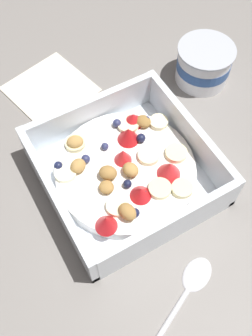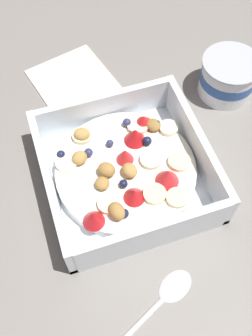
# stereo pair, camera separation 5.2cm
# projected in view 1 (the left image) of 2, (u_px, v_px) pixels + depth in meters

# --- Properties ---
(ground_plane) EXTENTS (2.40, 2.40, 0.00)m
(ground_plane) POSITION_uv_depth(u_px,v_px,m) (131.00, 176.00, 0.55)
(ground_plane) COLOR gray
(fruit_bowl) EXTENTS (0.22, 0.22, 0.06)m
(fruit_bowl) POSITION_uv_depth(u_px,v_px,m) (126.00, 171.00, 0.53)
(fruit_bowl) COLOR white
(fruit_bowl) RESTS_ON ground
(spoon) EXTENTS (0.09, 0.17, 0.01)m
(spoon) POSITION_uv_depth(u_px,v_px,m) (187.00, 291.00, 0.47)
(spoon) COLOR silver
(spoon) RESTS_ON ground
(yogurt_cup) EXTENTS (0.09, 0.09, 0.06)m
(yogurt_cup) POSITION_uv_depth(u_px,v_px,m) (204.00, 64.00, 0.62)
(yogurt_cup) COLOR white
(yogurt_cup) RESTS_ON ground
(folded_napkin) EXTENTS (0.15, 0.15, 0.01)m
(folded_napkin) POSITION_uv_depth(u_px,v_px,m) (50.00, 89.00, 0.63)
(folded_napkin) COLOR silver
(folded_napkin) RESTS_ON ground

